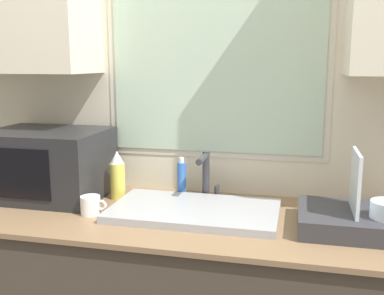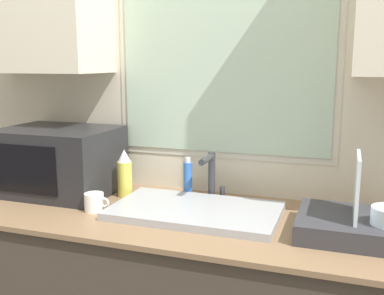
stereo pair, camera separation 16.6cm
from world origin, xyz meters
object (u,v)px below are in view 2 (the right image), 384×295
Objects in this scene: faucet at (211,172)px; soap_bottle at (188,179)px; microwave at (59,160)px; dish_rack at (357,223)px; spray_bottle at (125,174)px; mug_near_sink at (95,202)px.

faucet is 0.12m from soap_bottle.
microwave reaches higher than faucet.
spray_bottle is (-0.99, 0.17, 0.06)m from dish_rack.
dish_rack is 2.12× the size of soap_bottle.
faucet is 0.98× the size of spray_bottle.
microwave is 4.73× the size of mug_near_sink.
soap_bottle is (0.59, 0.12, -0.07)m from microwave.
spray_bottle is 0.24m from mug_near_sink.
faucet is 0.41× the size of microwave.
microwave is 0.61m from soap_bottle.
dish_rack reaches higher than mug_near_sink.
faucet is 1.95× the size of mug_near_sink.
microwave is at bearing 147.55° from mug_near_sink.
mug_near_sink is (-0.41, -0.30, -0.09)m from faucet.
mug_near_sink is (-0.02, -0.23, -0.07)m from spray_bottle.
dish_rack is at bearing 3.54° from mug_near_sink.
dish_rack reaches higher than soap_bottle.
microwave is 2.82× the size of soap_bottle.
faucet is 0.71m from microwave.
faucet is 1.16× the size of soap_bottle.
microwave is at bearing -171.38° from faucet.
microwave is at bearing -168.31° from soap_bottle.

